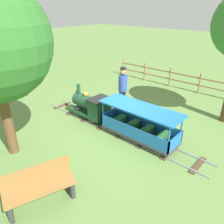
% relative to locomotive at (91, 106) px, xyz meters
% --- Properties ---
extents(ground_plane, '(60.00, 60.00, 0.00)m').
position_rel_locomotive_xyz_m(ground_plane, '(0.00, -1.20, -0.48)').
color(ground_plane, '#608442').
extents(track, '(0.76, 6.05, 0.04)m').
position_rel_locomotive_xyz_m(track, '(0.00, -1.03, -0.47)').
color(track, gray).
rests_on(track, ground_plane).
extents(locomotive, '(0.72, 1.45, 1.06)m').
position_rel_locomotive_xyz_m(locomotive, '(0.00, 0.00, 0.00)').
color(locomotive, '#1E472D').
rests_on(locomotive, ground_plane).
extents(passenger_car, '(0.82, 2.35, 0.97)m').
position_rel_locomotive_xyz_m(passenger_car, '(0.00, -1.93, -0.06)').
color(passenger_car, '#3F3F3F').
rests_on(passenger_car, ground_plane).
extents(conductor_person, '(0.30, 0.30, 1.62)m').
position_rel_locomotive_xyz_m(conductor_person, '(1.14, -0.40, 0.47)').
color(conductor_person, '#282D47').
rests_on(conductor_person, ground_plane).
extents(park_bench, '(1.36, 0.79, 0.82)m').
position_rel_locomotive_xyz_m(park_bench, '(-3.10, -1.85, -0.07)').
color(park_bench, olive).
rests_on(park_bench, ground_plane).
extents(fence_section, '(0.08, 7.13, 0.90)m').
position_rel_locomotive_xyz_m(fence_section, '(4.76, -1.03, 0.00)').
color(fence_section, '#93754C').
rests_on(fence_section, ground_plane).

